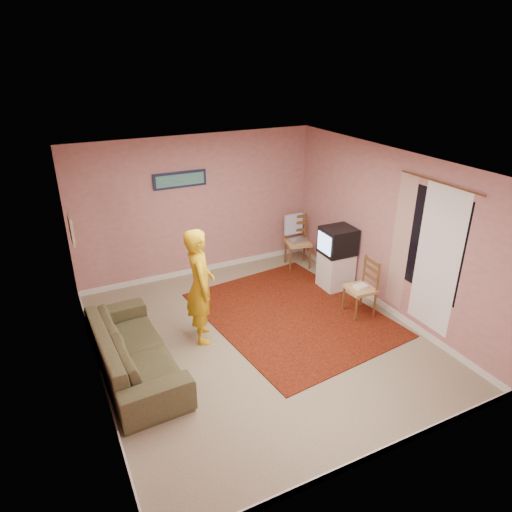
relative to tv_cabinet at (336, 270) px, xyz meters
name	(u,v)px	position (x,y,z in m)	size (l,w,h in m)	color
ground	(259,338)	(-1.95, -0.84, -0.33)	(5.00, 5.00, 0.00)	gray
wall_back	(197,207)	(-1.95, 1.66, 0.97)	(4.50, 0.02, 2.60)	tan
wall_front	(380,360)	(-1.95, -3.34, 0.97)	(4.50, 0.02, 2.60)	tan
wall_left	(87,294)	(-4.20, -0.84, 0.97)	(0.02, 5.00, 2.60)	tan
wall_right	(387,232)	(0.30, -0.84, 0.97)	(0.02, 5.00, 2.60)	tan
ceiling	(259,164)	(-1.95, -0.84, 2.27)	(4.50, 5.00, 0.02)	white
baseboard_back	(201,269)	(-1.95, 1.65, -0.28)	(4.50, 0.02, 0.10)	silver
baseboard_front	(366,458)	(-1.95, -3.33, -0.28)	(4.50, 0.02, 0.10)	silver
baseboard_left	(103,379)	(-4.19, -0.84, -0.28)	(0.02, 5.00, 0.10)	silver
baseboard_right	(378,302)	(0.29, -0.84, -0.28)	(0.02, 5.00, 0.10)	silver
window	(432,243)	(0.29, -1.74, 1.12)	(0.01, 1.10, 1.50)	black
curtain_sheer	(437,260)	(0.28, -1.89, 0.92)	(0.01, 0.75, 2.10)	white
curtain_floral	(401,243)	(0.26, -1.19, 0.92)	(0.01, 0.35, 2.10)	beige
curtain_rod	(440,182)	(0.25, -1.74, 1.99)	(0.02, 0.02, 1.40)	brown
picture_back	(180,180)	(-2.25, 1.63, 1.52)	(0.95, 0.04, 0.28)	#141A39
picture_left	(71,229)	(-4.17, 0.76, 1.22)	(0.04, 0.38, 0.42)	tan
area_rug	(292,314)	(-1.18, -0.48, -0.32)	(2.46, 3.07, 0.02)	black
tv_cabinet	(336,270)	(0.00, 0.00, 0.00)	(0.52, 0.47, 0.66)	silver
crt_tv	(338,241)	(-0.01, 0.00, 0.57)	(0.57, 0.51, 0.47)	black
chair_a	(298,237)	(-0.15, 1.06, 0.28)	(0.55, 0.53, 0.55)	tan
dvd_player	(298,240)	(-0.15, 1.06, 0.21)	(0.33, 0.24, 0.06)	#B2B2B7
blue_throw	(294,224)	(-0.15, 1.25, 0.48)	(0.38, 0.05, 0.40)	#95B6F4
chair_b	(361,282)	(-0.20, -0.93, 0.24)	(0.43, 0.45, 0.51)	tan
game_console	(361,286)	(-0.20, -0.93, 0.17)	(0.20, 0.15, 0.04)	white
sofa	(134,350)	(-3.75, -0.77, 0.00)	(2.23, 0.87, 0.65)	#4F4D2F
person	(200,286)	(-2.68, -0.45, 0.53)	(0.63, 0.41, 1.72)	gold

